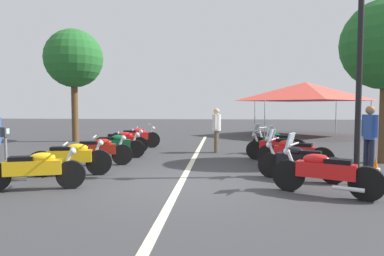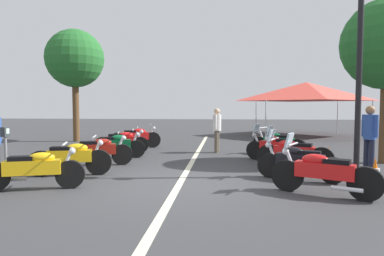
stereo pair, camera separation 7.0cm
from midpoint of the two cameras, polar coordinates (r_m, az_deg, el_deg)
name	(u,v)px [view 1 (the left image)]	position (r m, az deg, el deg)	size (l,w,h in m)	color
ground_plane	(180,185)	(7.80, -2.28, -9.40)	(80.00, 80.00, 0.00)	#38383A
lane_centre_stripe	(193,160)	(11.33, 0.01, -5.30)	(17.67, 0.16, 0.01)	beige
motorcycle_left_row_0	(35,169)	(7.93, -24.97, -6.23)	(0.89, 2.03, 0.98)	black
motorcycle_left_row_1	(71,158)	(9.22, -19.72, -4.69)	(0.78, 2.04, 1.01)	black
motorcycle_left_row_2	(97,151)	(10.55, -15.72, -3.63)	(0.85, 2.08, 0.99)	black
motorcycle_left_row_3	(114,145)	(11.92, -13.05, -2.80)	(0.78, 2.10, 0.98)	black
motorcycle_left_row_4	(121,141)	(13.16, -11.85, -2.18)	(0.74, 2.02, 0.99)	black
motorcycle_left_row_5	(135,137)	(14.68, -9.59, -1.50)	(0.89, 2.09, 1.01)	black
motorcycle_right_row_0	(324,172)	(7.26, 20.86, -6.83)	(1.11, 1.94, 1.21)	black
motorcycle_right_row_1	(299,161)	(8.56, 17.19, -5.29)	(1.04, 1.93, 1.19)	black
motorcycle_right_row_2	(293,153)	(9.86, 16.30, -4.00)	(1.00, 1.99, 1.23)	black
motorcycle_right_row_3	(277,147)	(11.31, 13.76, -3.08)	(1.15, 1.96, 1.20)	black
motorcycle_right_row_4	(278,143)	(12.77, 13.93, -2.36)	(1.20, 1.82, 0.99)	black
street_lamp_twin_globe	(360,38)	(9.61, 26.03, 13.33)	(0.32, 1.22, 5.06)	black
parking_meter	(6,144)	(8.84, -28.81, -2.41)	(0.19, 0.14, 1.29)	slate
traffic_cone_0	(375,172)	(8.78, 28.02, -6.42)	(0.36, 0.36, 0.61)	orange
traffic_cone_1	(328,158)	(10.57, 21.56, -4.61)	(0.36, 0.36, 0.61)	orange
bystander_0	(217,127)	(13.02, 3.96, 0.22)	(0.52, 0.32, 1.69)	brown
bystander_1	(370,133)	(10.27, 27.28, -0.74)	(0.50, 0.32, 1.78)	#1E2338
roadside_tree_1	(74,59)	(18.30, -19.20, 10.79)	(2.87, 2.87, 5.58)	brown
event_tent	(305,91)	(21.47, 18.23, 5.80)	(5.95, 5.95, 3.20)	#E54C3F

